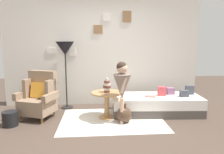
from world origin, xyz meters
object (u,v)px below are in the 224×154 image
at_px(daybed, 156,105).
at_px(side_table, 107,99).
at_px(book_on_daybed, 150,96).
at_px(demijohn_near, 124,115).
at_px(floor_lamp, 65,51).
at_px(magazine_basket, 10,119).
at_px(vase_striped, 107,86).
at_px(person_child, 122,84).
at_px(armchair, 39,97).

bearing_deg(daybed, side_table, -169.74).
distance_m(book_on_daybed, demijohn_near, 0.79).
xyz_separation_m(floor_lamp, magazine_basket, (-0.92, -1.05, -1.23)).
xyz_separation_m(vase_striped, person_child, (0.27, -0.30, 0.10)).
bearing_deg(magazine_basket, vase_striped, 8.75).
relative_size(daybed, magazine_basket, 6.94).
bearing_deg(armchair, floor_lamp, 52.38).
relative_size(vase_striped, demijohn_near, 0.76).
bearing_deg(armchair, book_on_daybed, -0.30).
xyz_separation_m(armchair, vase_striped, (1.40, -0.14, 0.24)).
relative_size(side_table, book_on_daybed, 2.88).
distance_m(daybed, person_child, 1.13).
xyz_separation_m(side_table, book_on_daybed, (0.95, 0.13, 0.01)).
distance_m(daybed, book_on_daybed, 0.28).
bearing_deg(vase_striped, floor_lamp, 140.31).
height_order(side_table, magazine_basket, side_table).
relative_size(armchair, demijohn_near, 2.48).
bearing_deg(armchair, demijohn_near, -13.97).
relative_size(armchair, daybed, 0.50).
bearing_deg(daybed, magazine_basket, -170.61).
bearing_deg(side_table, floor_lamp, 140.32).
bearing_deg(armchair, side_table, -5.76).
distance_m(floor_lamp, person_child, 1.71).
relative_size(vase_striped, magazine_basket, 1.06).
bearing_deg(vase_striped, daybed, 10.46).
xyz_separation_m(side_table, demijohn_near, (0.32, -0.29, -0.24)).
distance_m(person_child, book_on_daybed, 0.88).
height_order(book_on_daybed, magazine_basket, book_on_daybed).
bearing_deg(book_on_daybed, vase_striped, -172.02).
distance_m(vase_striped, floor_lamp, 1.39).
distance_m(daybed, demijohn_near, 0.92).
bearing_deg(side_table, demijohn_near, -41.66).
bearing_deg(book_on_daybed, side_table, -172.24).
bearing_deg(floor_lamp, magazine_basket, -131.17).
distance_m(vase_striped, person_child, 0.42).
height_order(armchair, daybed, armchair).
distance_m(armchair, person_child, 1.76).
distance_m(floor_lamp, demijohn_near, 2.03).
bearing_deg(person_child, book_on_daybed, 32.93).
height_order(side_table, vase_striped, vase_striped).
height_order(armchair, magazine_basket, armchair).
xyz_separation_m(side_table, person_child, (0.27, -0.31, 0.38)).
bearing_deg(side_table, magazine_basket, -171.13).
relative_size(armchair, floor_lamp, 0.62).
bearing_deg(magazine_basket, floor_lamp, 48.83).
distance_m(vase_striped, magazine_basket, 1.94).
distance_m(armchair, daybed, 2.52).
height_order(armchair, side_table, armchair).
xyz_separation_m(floor_lamp, person_child, (1.19, -1.07, -0.59)).
relative_size(person_child, magazine_basket, 4.30).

